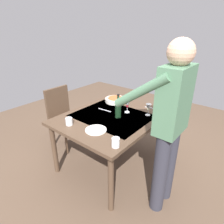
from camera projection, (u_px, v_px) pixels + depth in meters
ground_plane at (112, 163)px, 2.71m from camera, size 6.00×6.00×0.00m
dining_table at (112, 121)px, 2.44m from camera, size 1.31×1.06×0.73m
chair_near at (63, 113)px, 2.96m from camera, size 0.40×0.40×0.91m
person_server at (169, 122)px, 1.75m from camera, size 0.42×0.61×1.69m
wine_bottle at (118, 109)px, 2.32m from camera, size 0.07×0.07×0.30m
wine_glass_left at (127, 105)px, 2.46m from camera, size 0.07×0.07×0.15m
wine_glass_right at (148, 107)px, 2.38m from camera, size 0.07×0.07×0.15m
water_cup_near_left at (69, 121)px, 2.17m from camera, size 0.08×0.08×0.09m
water_cup_near_right at (116, 142)px, 1.78m from camera, size 0.08×0.08×0.09m
serving_bowl_pasta at (116, 100)px, 2.82m from camera, size 0.30×0.30×0.07m
dinner_plate_near at (96, 130)px, 2.07m from camera, size 0.23×0.23×0.01m
table_knife at (105, 110)px, 2.56m from camera, size 0.03×0.20×0.00m
table_fork at (151, 108)px, 2.62m from camera, size 0.04×0.18×0.00m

